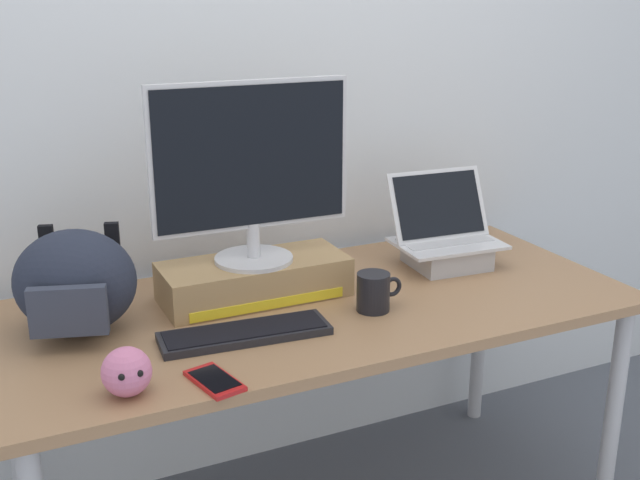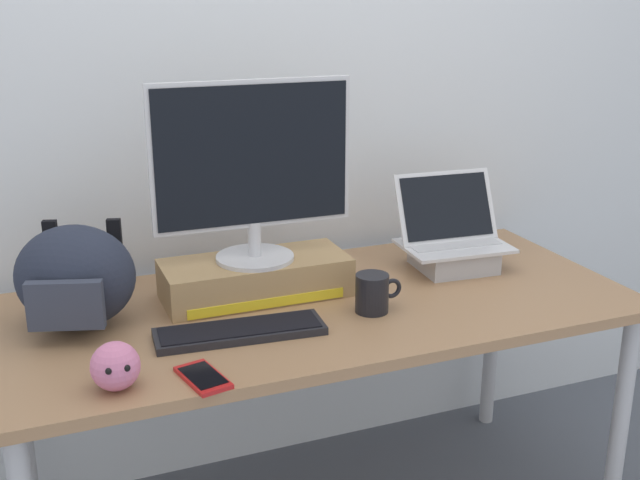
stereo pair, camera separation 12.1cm
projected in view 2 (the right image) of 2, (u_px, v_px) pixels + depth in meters
back_wall at (261, 76)px, 2.43m from camera, size 7.00×0.10×2.60m
desk at (320, 325)px, 2.19m from camera, size 1.73×0.78×0.73m
toner_box_yellow at (256, 278)px, 2.19m from camera, size 0.52×0.22×0.11m
desktop_monitor at (253, 168)px, 2.10m from camera, size 0.55×0.22×0.49m
open_laptop at (453, 249)px, 2.41m from camera, size 0.33×0.25×0.28m
external_keyboard at (240, 331)px, 1.96m from camera, size 0.43×0.16×0.02m
messenger_backpack at (75, 277)px, 1.98m from camera, size 0.35×0.31×0.27m
coffee_mug at (373, 293)px, 2.09m from camera, size 0.13×0.09×0.10m
cell_phone at (203, 377)px, 1.74m from camera, size 0.11×0.16×0.01m
plush_toy at (115, 366)px, 1.69m from camera, size 0.11×0.11×0.11m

